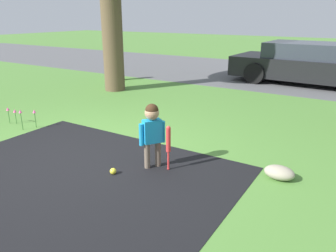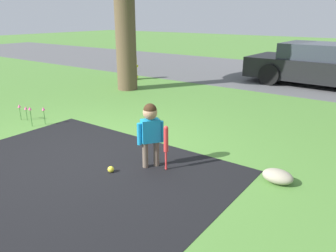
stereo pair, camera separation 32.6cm
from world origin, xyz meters
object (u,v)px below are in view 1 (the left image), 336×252
at_px(sports_ball, 113,171).
at_px(parked_car, 310,64).
at_px(baseball_bat, 168,142).
at_px(child, 152,127).
at_px(fire_hydrant, 119,67).

height_order(sports_ball, parked_car, parked_car).
height_order(baseball_bat, sports_ball, baseball_bat).
xyz_separation_m(baseball_bat, parked_car, (0.54, 7.22, 0.18)).
bearing_deg(sports_ball, baseball_bat, 42.13).
xyz_separation_m(child, baseball_bat, (0.23, 0.04, -0.18)).
xyz_separation_m(sports_ball, fire_hydrant, (-4.14, 5.13, 0.37)).
height_order(fire_hydrant, parked_car, parked_car).
height_order(child, fire_hydrant, child).
bearing_deg(baseball_bat, fire_hydrant, 135.33).
relative_size(child, fire_hydrant, 1.07).
xyz_separation_m(child, parked_car, (0.77, 7.26, -0.00)).
distance_m(baseball_bat, sports_ball, 0.82).
distance_m(child, sports_ball, 0.78).
bearing_deg(fire_hydrant, sports_ball, -51.10).
xyz_separation_m(child, fire_hydrant, (-4.46, 4.68, -0.17)).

